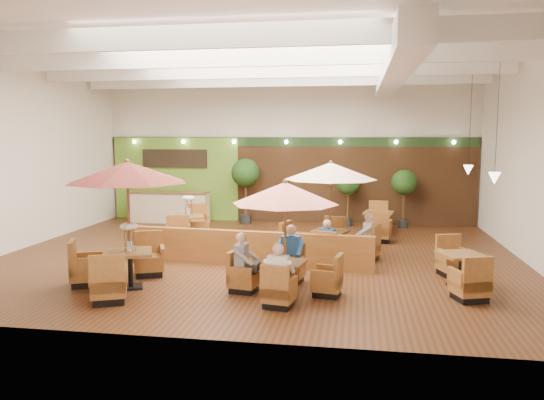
% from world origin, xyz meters
% --- Properties ---
extents(room, '(14.04, 14.00, 5.52)m').
position_xyz_m(room, '(0.25, 1.22, 3.63)').
color(room, '#381E0F').
rests_on(room, ground).
extents(service_counter, '(3.00, 0.75, 1.18)m').
position_xyz_m(service_counter, '(-4.40, 5.10, 0.58)').
color(service_counter, beige).
rests_on(service_counter, ground).
extents(booth_divider, '(6.45, 0.71, 0.89)m').
position_xyz_m(booth_divider, '(-0.12, -1.07, 0.45)').
color(booth_divider, brown).
rests_on(booth_divider, ground).
extents(table_0, '(2.76, 2.93, 2.80)m').
position_xyz_m(table_0, '(-2.25, -3.42, 1.99)').
color(table_0, brown).
rests_on(table_0, ground).
extents(table_1, '(2.41, 2.41, 2.40)m').
position_xyz_m(table_1, '(1.19, -3.31, 1.65)').
color(table_1, brown).
rests_on(table_1, ground).
extents(table_2, '(2.72, 2.72, 2.64)m').
position_xyz_m(table_2, '(1.94, 0.04, 1.80)').
color(table_2, brown).
rests_on(table_2, ground).
extents(table_3, '(1.16, 2.87, 1.58)m').
position_xyz_m(table_3, '(-2.56, 1.80, 0.50)').
color(table_3, brown).
rests_on(table_3, ground).
extents(table_4, '(1.09, 2.70, 0.95)m').
position_xyz_m(table_4, '(4.90, -2.23, 0.36)').
color(table_4, brown).
rests_on(table_4, ground).
extents(table_5, '(1.05, 2.80, 1.02)m').
position_xyz_m(table_5, '(3.35, 3.55, 0.39)').
color(table_5, brown).
rests_on(table_5, ground).
extents(topiary_0, '(1.05, 1.05, 2.44)m').
position_xyz_m(topiary_0, '(-1.48, 5.30, 1.82)').
color(topiary_0, black).
rests_on(topiary_0, ground).
extents(topiary_1, '(0.87, 0.87, 2.03)m').
position_xyz_m(topiary_1, '(2.32, 5.30, 1.51)').
color(topiary_1, black).
rests_on(topiary_1, ground).
extents(topiary_2, '(0.90, 0.90, 2.09)m').
position_xyz_m(topiary_2, '(4.29, 5.30, 1.55)').
color(topiary_2, black).
rests_on(topiary_2, ground).
extents(diner_0, '(0.41, 0.33, 0.81)m').
position_xyz_m(diner_0, '(1.19, -4.19, 0.76)').
color(diner_0, white).
rests_on(diner_0, ground).
extents(diner_1, '(0.43, 0.36, 0.85)m').
position_xyz_m(diner_1, '(1.19, -2.43, 0.78)').
color(diner_1, '#225494').
rests_on(diner_1, ground).
extents(diner_2, '(0.32, 0.40, 0.81)m').
position_xyz_m(diner_2, '(0.31, -3.31, 0.76)').
color(diner_2, gray).
rests_on(diner_2, ground).
extents(diner_3, '(0.42, 0.39, 0.76)m').
position_xyz_m(diner_3, '(1.94, -0.92, 0.74)').
color(diner_3, '#225494').
rests_on(diner_3, ground).
extents(diner_4, '(0.37, 0.42, 0.81)m').
position_xyz_m(diner_4, '(2.91, 0.04, 0.76)').
color(diner_4, white).
rests_on(diner_4, ground).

